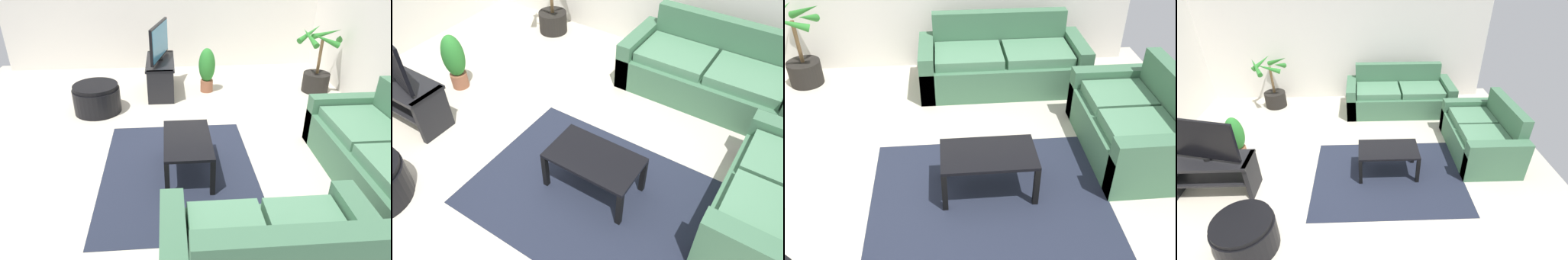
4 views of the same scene
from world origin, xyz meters
The scene contains 8 objects.
ground_plane centered at (0.00, 0.00, 0.00)m, with size 6.60×6.60×0.00m, color beige.
couch_main centered at (1.11, 2.28, 0.30)m, with size 2.13×0.90×0.90m.
couch_loveseat centered at (2.28, 0.75, 0.30)m, with size 0.90×1.55×0.90m.
tv_stand centered at (-1.70, -0.06, 0.35)m, with size 1.10×0.45×0.55m.
coffee_table centered at (0.71, 0.25, 0.37)m, with size 0.87×0.51×0.44m.
area_rug centered at (0.71, 0.15, 0.00)m, with size 2.20×1.70×0.01m, color #1E2333.
potted_palm centered at (-1.51, 2.55, 0.38)m, with size 0.76×0.77×1.07m.
potted_plant_small centered at (-1.65, 0.71, 0.40)m, with size 0.27×0.27×0.74m.
Camera 2 is at (1.96, -1.77, 3.01)m, focal length 34.98 mm.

